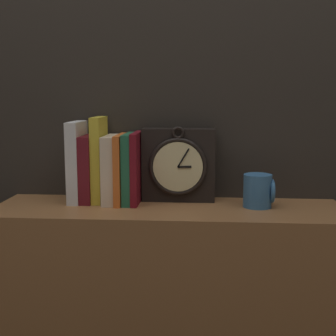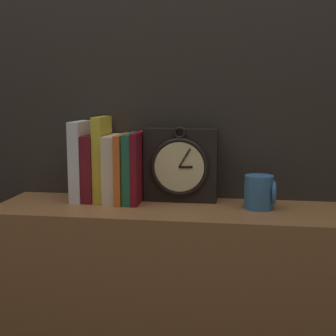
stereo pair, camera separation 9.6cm
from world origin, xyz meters
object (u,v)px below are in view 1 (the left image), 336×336
object	(u,v)px
book_slot0_white	(77,162)
book_slot6_maroon	(137,168)
book_slot3_cream	(111,169)
clock	(179,165)
book_slot5_green	(129,168)
mug	(259,191)
book_slot4_orange	(121,169)
book_slot2_yellow	(99,159)
book_slot1_maroon	(89,169)

from	to	relation	value
book_slot0_white	book_slot6_maroon	size ratio (longest dim) A/B	1.15
book_slot0_white	book_slot3_cream	distance (m)	0.10
clock	book_slot5_green	bearing A→B (deg)	-166.76
clock	book_slot6_maroon	xyz separation A→B (m)	(-0.12, -0.03, -0.00)
mug	book_slot4_orange	bearing A→B (deg)	175.53
book_slot2_yellow	book_slot0_white	bearing A→B (deg)	-175.23
book_slot4_orange	book_slot1_maroon	bearing A→B (deg)	173.79
book_slot1_maroon	book_slot6_maroon	bearing A→B (deg)	-3.39
clock	book_slot5_green	size ratio (longest dim) A/B	1.11
book_slot0_white	book_slot3_cream	xyz separation A→B (m)	(0.10, -0.00, -0.02)
book_slot0_white	book_slot6_maroon	bearing A→B (deg)	-2.04
clock	book_slot0_white	distance (m)	0.30
book_slot4_orange	book_slot6_maroon	world-z (taller)	book_slot6_maroon
book_slot4_orange	mug	bearing A→B (deg)	-4.47
book_slot3_cream	book_slot2_yellow	bearing A→B (deg)	164.42
book_slot3_cream	book_slot4_orange	distance (m)	0.03
book_slot1_maroon	book_slot4_orange	size ratio (longest dim) A/B	0.98
book_slot0_white	book_slot2_yellow	bearing A→B (deg)	4.77
clock	book_slot3_cream	xyz separation A→B (m)	(-0.19, -0.03, -0.01)
book_slot0_white	book_slot4_orange	size ratio (longest dim) A/B	1.18
book_slot1_maroon	mug	xyz separation A→B (m)	(0.49, -0.04, -0.05)
clock	book_slot1_maroon	size ratio (longest dim) A/B	1.15
book_slot3_cream	mug	world-z (taller)	book_slot3_cream
book_slot2_yellow	book_slot4_orange	size ratio (longest dim) A/B	1.25
book_slot5_green	book_slot6_maroon	distance (m)	0.02
book_slot3_cream	book_slot6_maroon	distance (m)	0.07
book_slot3_cream	book_slot5_green	distance (m)	0.05
book_slot6_maroon	book_slot2_yellow	bearing A→B (deg)	174.04
book_slot5_green	book_slot6_maroon	world-z (taller)	book_slot6_maroon
book_slot3_cream	book_slot5_green	world-z (taller)	book_slot5_green
book_slot0_white	book_slot4_orange	world-z (taller)	book_slot0_white
book_slot6_maroon	book_slot4_orange	bearing A→B (deg)	-177.48
book_slot0_white	mug	size ratio (longest dim) A/B	2.53
clock	book_slot6_maroon	bearing A→B (deg)	-163.82
clock	book_slot4_orange	world-z (taller)	clock
book_slot3_cream	book_slot5_green	bearing A→B (deg)	0.02
book_slot0_white	book_slot1_maroon	world-z (taller)	book_slot0_white
book_slot1_maroon	book_slot3_cream	size ratio (longest dim) A/B	0.99
book_slot2_yellow	book_slot5_green	xyz separation A→B (m)	(0.09, -0.01, -0.02)
clock	book_slot6_maroon	size ratio (longest dim) A/B	1.09
book_slot0_white	book_slot2_yellow	distance (m)	0.06
book_slot2_yellow	clock	bearing A→B (deg)	5.67
book_slot2_yellow	book_slot6_maroon	world-z (taller)	book_slot2_yellow
clock	book_slot2_yellow	world-z (taller)	book_slot2_yellow
clock	book_slot2_yellow	bearing A→B (deg)	-174.33
book_slot3_cream	book_slot1_maroon	bearing A→B (deg)	174.00
mug	book_slot3_cream	bearing A→B (deg)	175.38
clock	book_slot1_maroon	bearing A→B (deg)	-174.31
book_slot1_maroon	book_slot4_orange	xyz separation A→B (m)	(0.10, -0.01, 0.00)
clock	book_slot3_cream	size ratio (longest dim) A/B	1.14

